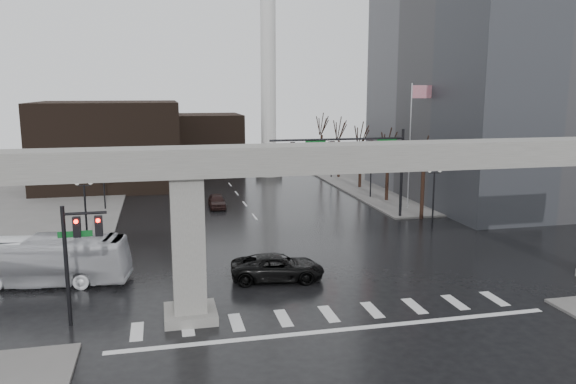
% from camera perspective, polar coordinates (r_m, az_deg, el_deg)
% --- Properties ---
extents(ground, '(160.00, 160.00, 0.00)m').
position_cam_1_polar(ground, '(30.63, 3.59, -11.56)').
color(ground, black).
rests_on(ground, ground).
extents(sidewalk_ne, '(28.00, 36.00, 0.15)m').
position_cam_1_polar(sidewalk_ne, '(72.75, 15.28, 1.05)').
color(sidewalk_ne, slate).
rests_on(sidewalk_ne, ground).
extents(elevated_guideway, '(48.00, 2.60, 8.70)m').
position_cam_1_polar(elevated_guideway, '(29.16, 6.13, 1.34)').
color(elevated_guideway, gray).
rests_on(elevated_guideway, ground).
extents(building_far_left, '(16.00, 14.00, 10.00)m').
position_cam_1_polar(building_far_left, '(69.75, -17.72, 4.62)').
color(building_far_left, black).
rests_on(building_far_left, ground).
extents(building_far_mid, '(10.00, 10.00, 8.00)m').
position_cam_1_polar(building_far_mid, '(79.79, -8.47, 4.95)').
color(building_far_mid, black).
rests_on(building_far_mid, ground).
extents(smokestack, '(3.60, 3.60, 30.00)m').
position_cam_1_polar(smokestack, '(74.59, -2.02, 11.87)').
color(smokestack, silver).
rests_on(smokestack, ground).
extents(signal_mast_arm, '(12.12, 0.43, 8.00)m').
position_cam_1_polar(signal_mast_arm, '(49.42, 7.50, 3.80)').
color(signal_mast_arm, black).
rests_on(signal_mast_arm, ground).
extents(signal_left_pole, '(2.30, 0.30, 6.00)m').
position_cam_1_polar(signal_left_pole, '(28.96, -20.65, -5.03)').
color(signal_left_pole, black).
rests_on(signal_left_pole, ground).
extents(flagpole_assembly, '(2.06, 0.12, 12.00)m').
position_cam_1_polar(flagpole_assembly, '(54.66, 12.61, 6.06)').
color(flagpole_assembly, silver).
rests_on(flagpole_assembly, ground).
extents(lamp_right_0, '(1.22, 0.32, 5.11)m').
position_cam_1_polar(lamp_right_0, '(47.24, 14.60, 0.36)').
color(lamp_right_0, black).
rests_on(lamp_right_0, ground).
extents(lamp_right_1, '(1.22, 0.32, 5.11)m').
position_cam_1_polar(lamp_right_1, '(59.84, 8.44, 2.65)').
color(lamp_right_1, black).
rests_on(lamp_right_1, ground).
extents(lamp_right_2, '(1.22, 0.32, 5.11)m').
position_cam_1_polar(lamp_right_2, '(72.96, 4.44, 4.11)').
color(lamp_right_2, black).
rests_on(lamp_right_2, ground).
extents(lamp_left_0, '(1.22, 0.32, 5.11)m').
position_cam_1_polar(lamp_left_0, '(42.30, -19.92, -1.08)').
color(lamp_left_0, black).
rests_on(lamp_left_0, ground).
extents(lamp_left_1, '(1.22, 0.32, 5.11)m').
position_cam_1_polar(lamp_left_1, '(56.03, -18.26, 1.71)').
color(lamp_left_1, black).
rests_on(lamp_left_1, ground).
extents(lamp_left_2, '(1.22, 0.32, 5.11)m').
position_cam_1_polar(lamp_left_2, '(69.86, -17.25, 3.40)').
color(lamp_left_2, black).
rests_on(lamp_left_2, ground).
extents(tree_right_0, '(1.09, 1.58, 7.50)m').
position_cam_1_polar(tree_right_0, '(51.34, 13.53, 0.41)').
color(tree_right_0, black).
rests_on(tree_right_0, ground).
extents(tree_right_1, '(1.09, 1.61, 7.67)m').
position_cam_1_polar(tree_right_1, '(58.50, 10.07, 1.81)').
color(tree_right_1, black).
rests_on(tree_right_1, ground).
extents(tree_right_2, '(1.10, 1.63, 7.85)m').
position_cam_1_polar(tree_right_2, '(65.85, 7.37, 2.89)').
color(tree_right_2, black).
rests_on(tree_right_2, ground).
extents(tree_right_3, '(1.11, 1.66, 8.02)m').
position_cam_1_polar(tree_right_3, '(73.34, 5.21, 3.74)').
color(tree_right_3, black).
rests_on(tree_right_3, ground).
extents(tree_right_4, '(1.12, 1.69, 8.19)m').
position_cam_1_polar(tree_right_4, '(80.93, 3.45, 4.44)').
color(tree_right_4, black).
rests_on(tree_right_4, ground).
extents(pickup_truck, '(5.95, 3.34, 1.57)m').
position_cam_1_polar(pickup_truck, '(34.36, -1.06, -7.67)').
color(pickup_truck, black).
rests_on(pickup_truck, ground).
extents(city_bus, '(10.86, 4.07, 2.95)m').
position_cam_1_polar(city_bus, '(36.49, -24.15, -6.38)').
color(city_bus, silver).
rests_on(city_bus, ground).
extents(far_car, '(1.66, 3.98, 1.34)m').
position_cam_1_polar(far_car, '(55.18, -7.23, -0.93)').
color(far_car, black).
rests_on(far_car, ground).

